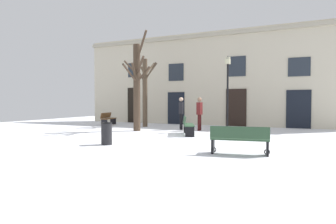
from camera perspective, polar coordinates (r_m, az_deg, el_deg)
The scene contains 11 objects.
ground_plane at distance 13.00m, azimuth -2.78°, elevation -4.95°, with size 29.74×29.74×0.00m, color white.
building_facade at distance 20.06m, azimuth 7.50°, elevation 6.56°, with size 18.59×0.60×6.24m.
tree_center at distance 15.83m, azimuth -6.09°, elevation 5.31°, with size 2.27×2.21×5.15m.
tree_right_of_center at distance 18.52m, azimuth -4.48°, elevation 4.37°, with size 1.97×2.38×4.42m.
streetlamp at distance 15.95m, azimuth 11.54°, elevation 5.09°, with size 0.30×0.30×4.00m.
litter_bin at distance 10.99m, azimuth -11.87°, elevation -4.12°, with size 0.42×0.42×0.82m.
bench_near_lamp at distance 13.96m, azimuth 3.83°, elevation -2.51°, with size 1.20×1.91×0.89m.
bench_far_corner at distance 20.20m, azimuth -11.59°, elevation -1.28°, with size 0.79×1.60×0.84m.
bench_back_to_back_left at distance 9.00m, azimuth 13.74°, elevation -5.23°, with size 1.78×0.73×0.86m.
person_strolling at distance 16.55m, azimuth 2.57°, elevation 0.13°, with size 0.31×0.42×1.83m.
person_by_shop_door at distance 15.96m, azimuth 6.15°, elevation 0.02°, with size 0.24×0.39×1.82m.
Camera 1 is at (5.99, -11.43, 1.59)m, focal length 31.29 mm.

